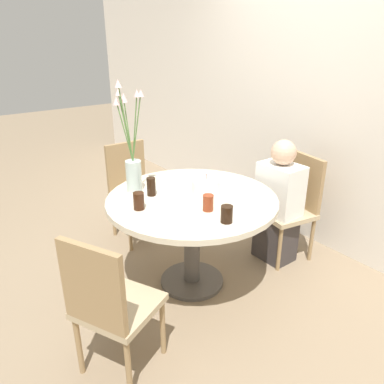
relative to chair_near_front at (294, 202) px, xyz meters
The scene contains 14 objects.
ground_plane 1.08m from the chair_near_front, 100.52° to the right, with size 16.00×16.00×0.00m, color #89755B.
wall_back 0.91m from the chair_near_front, 113.80° to the left, with size 8.00×0.05×2.60m.
dining_table 0.96m from the chair_near_front, 100.52° to the right, with size 1.22×1.22×0.73m.
chair_near_front is the anchor object (origin of this frame).
chair_left_flank 1.46m from the chair_near_front, 140.99° to the right, with size 0.41×0.41×0.89m.
chair_far_back 1.82m from the chair_near_front, 82.50° to the right, with size 0.53×0.53×0.89m.
birthday_cake 0.88m from the chair_near_front, 101.54° to the right, with size 0.21×0.21×0.15m.
flower_vase 1.41m from the chair_near_front, 114.36° to the right, with size 0.23×0.17×0.80m.
side_plate 1.05m from the chair_near_front, 122.07° to the right, with size 0.18×0.18×0.01m.
drink_glass_0 1.07m from the chair_near_front, 75.54° to the right, with size 0.08×0.08×0.11m.
drink_glass_1 1.25m from the chair_near_front, 108.33° to the right, with size 0.06×0.06×0.13m.
drink_glass_2 1.03m from the chair_near_front, 86.52° to the right, with size 0.07×0.07×0.11m.
drink_glass_3 1.39m from the chair_near_front, 99.77° to the right, with size 0.07×0.07×0.12m.
person_guest 0.16m from the chair_near_front, 100.52° to the right, with size 0.34×0.24×1.05m.
Camera 1 is at (1.95, -1.47, 1.80)m, focal length 35.00 mm.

